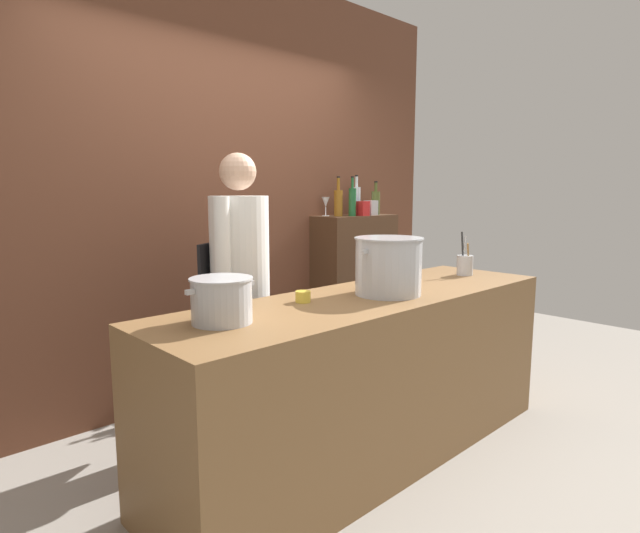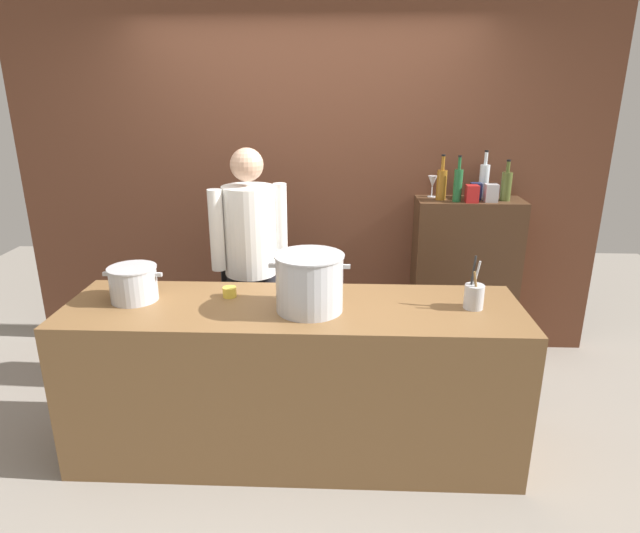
# 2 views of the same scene
# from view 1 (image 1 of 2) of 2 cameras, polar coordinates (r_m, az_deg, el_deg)

# --- Properties ---
(ground_plane) EXTENTS (8.00, 8.00, 0.00)m
(ground_plane) POSITION_cam_1_polar(r_m,az_deg,el_deg) (3.03, 5.23, -20.13)
(ground_plane) COLOR gray
(brick_back_panel) EXTENTS (4.40, 0.10, 3.00)m
(brick_back_panel) POSITION_cam_1_polar(r_m,az_deg,el_deg) (3.74, -10.99, 9.06)
(brick_back_panel) COLOR brown
(brick_back_panel) RESTS_ON ground_plane
(prep_counter) EXTENTS (2.47, 0.70, 0.90)m
(prep_counter) POSITION_cam_1_polar(r_m,az_deg,el_deg) (2.84, 5.36, -12.14)
(prep_counter) COLOR brown
(prep_counter) RESTS_ON ground_plane
(bar_cabinet) EXTENTS (0.76, 0.32, 1.25)m
(bar_cabinet) POSITION_cam_1_polar(r_m,az_deg,el_deg) (4.42, 3.88, -2.39)
(bar_cabinet) COLOR #472D1C
(bar_cabinet) RESTS_ON ground_plane
(chef) EXTENTS (0.47, 0.41, 1.66)m
(chef) POSITION_cam_1_polar(r_m,az_deg,el_deg) (3.00, -8.97, -0.95)
(chef) COLOR black
(chef) RESTS_ON ground_plane
(stockpot_large) EXTENTS (0.42, 0.36, 0.30)m
(stockpot_large) POSITION_cam_1_polar(r_m,az_deg,el_deg) (2.73, 7.62, 0.05)
(stockpot_large) COLOR #B7BABF
(stockpot_large) RESTS_ON prep_counter
(stockpot_small) EXTENTS (0.33, 0.26, 0.19)m
(stockpot_small) POSITION_cam_1_polar(r_m,az_deg,el_deg) (2.17, -10.90, -3.71)
(stockpot_small) COLOR #B7BABF
(stockpot_small) RESTS_ON prep_counter
(utensil_crock) EXTENTS (0.10, 0.10, 0.28)m
(utensil_crock) POSITION_cam_1_polar(r_m,az_deg,el_deg) (3.49, 15.84, 0.21)
(utensil_crock) COLOR #B7BABF
(utensil_crock) RESTS_ON prep_counter
(butter_jar) EXTENTS (0.08, 0.08, 0.06)m
(butter_jar) POSITION_cam_1_polar(r_m,az_deg,el_deg) (2.54, -1.91, -3.37)
(butter_jar) COLOR yellow
(butter_jar) RESTS_ON prep_counter
(wine_bottle_amber) EXTENTS (0.07, 0.07, 0.32)m
(wine_bottle_amber) POSITION_cam_1_polar(r_m,az_deg,el_deg) (4.17, 2.05, 7.19)
(wine_bottle_amber) COLOR #8C5919
(wine_bottle_amber) RESTS_ON bar_cabinet
(wine_bottle_olive) EXTENTS (0.07, 0.07, 0.29)m
(wine_bottle_olive) POSITION_cam_1_polar(r_m,az_deg,el_deg) (4.50, 6.22, 7.15)
(wine_bottle_olive) COLOR #475123
(wine_bottle_olive) RESTS_ON bar_cabinet
(wine_bottle_clear) EXTENTS (0.07, 0.07, 0.34)m
(wine_bottle_clear) POSITION_cam_1_polar(r_m,az_deg,el_deg) (4.47, 4.07, 7.41)
(wine_bottle_clear) COLOR silver
(wine_bottle_clear) RESTS_ON bar_cabinet
(wine_bottle_green) EXTENTS (0.06, 0.06, 0.32)m
(wine_bottle_green) POSITION_cam_1_polar(r_m,az_deg,el_deg) (4.21, 3.62, 7.27)
(wine_bottle_green) COLOR #1E592D
(wine_bottle_green) RESTS_ON bar_cabinet
(wine_glass_short) EXTENTS (0.07, 0.07, 0.15)m
(wine_glass_short) POSITION_cam_1_polar(r_m,az_deg,el_deg) (4.21, 0.64, 7.10)
(wine_glass_short) COLOR silver
(wine_glass_short) RESTS_ON bar_cabinet
(spice_tin_navy) EXTENTS (0.07, 0.07, 0.12)m
(spice_tin_navy) POSITION_cam_1_polar(r_m,az_deg,el_deg) (4.38, 4.14, 6.49)
(spice_tin_navy) COLOR navy
(spice_tin_navy) RESTS_ON bar_cabinet
(spice_tin_silver) EXTENTS (0.09, 0.09, 0.12)m
(spice_tin_silver) POSITION_cam_1_polar(r_m,az_deg,el_deg) (4.39, 5.69, 6.53)
(spice_tin_silver) COLOR #B2B2B7
(spice_tin_silver) RESTS_ON bar_cabinet
(spice_tin_red) EXTENTS (0.09, 0.09, 0.12)m
(spice_tin_red) POSITION_cam_1_polar(r_m,az_deg,el_deg) (4.26, 4.77, 6.46)
(spice_tin_red) COLOR red
(spice_tin_red) RESTS_ON bar_cabinet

